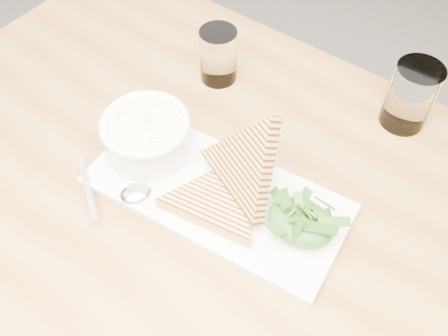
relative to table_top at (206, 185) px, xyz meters
The scene contains 14 objects.
table_top is the anchor object (origin of this frame).
table_leg_bl 0.69m from the table_top, 147.67° to the left, with size 0.06×0.06×0.68m, color olive.
platter 0.05m from the table_top, 33.07° to the right, with size 0.38×0.17×0.02m, color white.
soup_bowl 0.11m from the table_top, behind, with size 0.13×0.13×0.05m, color white.
soup 0.13m from the table_top, behind, with size 0.11×0.11×0.01m, color beige.
bowl_rim 0.13m from the table_top, behind, with size 0.14×0.14×0.01m, color white.
sandwich_flat 0.08m from the table_top, 41.50° to the right, with size 0.17×0.17×0.02m, color tan, non-canonical shape.
sandwich_lean 0.11m from the table_top, ahead, with size 0.17×0.17×0.09m, color tan, non-canonical shape.
salad_base 0.17m from the table_top, ahead, with size 0.09×0.07×0.04m, color #153B11.
arugula_pile 0.18m from the table_top, ahead, with size 0.11×0.10×0.05m, color #3A691D, non-canonical shape.
spoon_bowl 0.12m from the table_top, 123.70° to the right, with size 0.03×0.05×0.01m, color silver.
spoon_handle 0.18m from the table_top, 136.66° to the right, with size 0.12×0.01×0.00m, color silver.
glass_near 0.23m from the table_top, 117.97° to the left, with size 0.06×0.06×0.10m, color white.
glass_far 0.35m from the table_top, 52.53° to the left, with size 0.07×0.07×0.11m, color white.
Camera 1 is at (0.22, -0.23, 1.33)m, focal length 40.00 mm.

